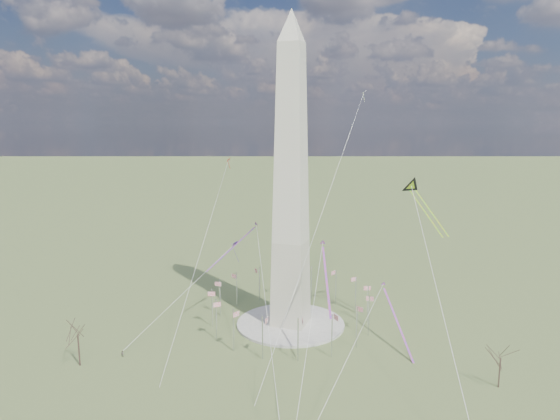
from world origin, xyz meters
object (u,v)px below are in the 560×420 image
(person_west, at_px, (122,354))
(kite_delta_black, at_px, (413,189))
(washington_monument, at_px, (291,183))
(tree_near, at_px, (501,356))

(person_west, relative_size, kite_delta_black, 0.10)
(person_west, height_order, kite_delta_black, kite_delta_black)
(washington_monument, relative_size, kite_delta_black, 5.67)
(washington_monument, height_order, tree_near, washington_monument)
(tree_near, height_order, person_west, tree_near)
(tree_near, bearing_deg, person_west, -170.43)
(washington_monument, relative_size, tree_near, 8.37)
(tree_near, xyz_separation_m, kite_delta_black, (-25.55, 31.27, 37.60))
(tree_near, distance_m, kite_delta_black, 55.18)
(tree_near, bearing_deg, kite_delta_black, 129.25)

